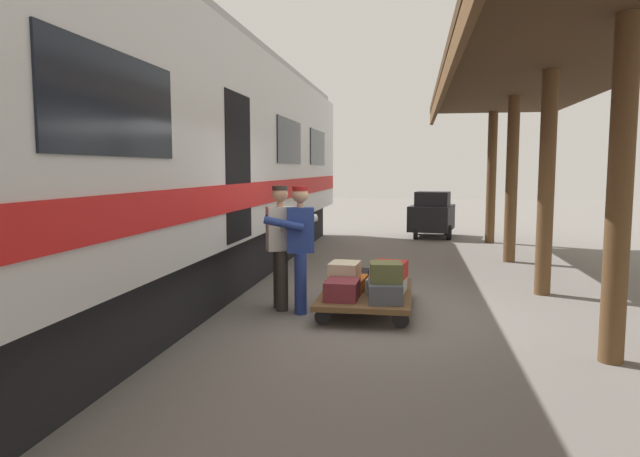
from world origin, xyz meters
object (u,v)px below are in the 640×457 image
Objects in this scene: train_car at (136,160)px; suitcase_cream_canvas at (345,270)px; suitcase_slate_roller at (385,291)px; suitcase_red_plastic at (389,270)px; luggage_cart at (367,294)px; suitcase_olive_duffel at (386,272)px; baggage_tug at (432,215)px; suitcase_black_hardshell at (352,276)px; porter_in_overalls at (299,244)px; suitcase_orange_carryall at (347,283)px; suitcase_gray_aluminum at (387,284)px; suitcase_burgundy_valise at (342,290)px; suitcase_teal_softside at (389,275)px; porter_by_door at (282,243)px.

suitcase_cream_canvas is at bearing -178.33° from train_car.
suitcase_red_plastic is (-0.03, -0.53, 0.18)m from suitcase_slate_roller.
suitcase_olive_duffel reaches higher than luggage_cart.
suitcase_black_hardshell is at bearing 80.27° from baggage_tug.
suitcase_red_plastic is at bearing 175.34° from luggage_cart.
suitcase_orange_carryall is at bearing -158.27° from porter_in_overalls.
suitcase_gray_aluminum is 0.77m from suitcase_burgundy_valise.
suitcase_gray_aluminum is 1.04× the size of suitcase_black_hardshell.
suitcase_orange_carryall is at bearing 45.62° from suitcase_teal_softside.
suitcase_burgundy_valise reaches higher than suitcase_black_hardshell.
suitcase_cream_canvas reaches higher than suitcase_slate_roller.
suitcase_orange_carryall is at bearing -177.72° from train_car.
suitcase_red_plastic is 0.27× the size of porter_in_overalls.
suitcase_black_hardshell is 1.23× the size of suitcase_olive_duffel.
porter_in_overalls is (1.17, 0.80, 0.53)m from suitcase_teal_softside.
porter_by_door is (1.16, 0.11, 0.69)m from luggage_cart.
suitcase_gray_aluminum is at bearing -90.00° from suitcase_slate_roller.
porter_by_door is at bearing 75.42° from baggage_tug.
suitcase_burgundy_valise is 0.60m from suitcase_olive_duffel.
suitcase_gray_aluminum is 0.55m from suitcase_slate_roller.
suitcase_olive_duffel is at bearing 87.36° from suitcase_red_plastic.
suitcase_red_plastic is at bearing -178.49° from train_car.
suitcase_gray_aluminum is 1.28× the size of suitcase_olive_duffel.
train_car reaches higher than suitcase_black_hardshell.
suitcase_slate_roller is at bearing 67.11° from suitcase_olive_duffel.
suitcase_slate_roller reaches higher than luggage_cart.
suitcase_teal_softside is 1.38× the size of suitcase_red_plastic.
suitcase_olive_duffel is 0.77m from suitcase_cream_canvas.
porter_by_door is at bearing -16.34° from suitcase_olive_duffel.
suitcase_orange_carryall reaches higher than suitcase_black_hardshell.
porter_by_door is (0.27, -0.14, 0.00)m from porter_in_overalls.
suitcase_burgundy_valise is 1.13× the size of suitcase_red_plastic.
porter_by_door is at bearing 5.23° from luggage_cart.
luggage_cart is 3.24× the size of suitcase_teal_softside.
suitcase_olive_duffel is (0.02, 0.51, 0.06)m from suitcase_red_plastic.
baggage_tug is at bearing -102.74° from porter_in_overalls.
porter_by_door is at bearing 6.81° from suitcase_orange_carryall.
suitcase_gray_aluminum is at bearing -134.38° from suitcase_burgundy_valise.
suitcase_olive_duffel reaches higher than suitcase_gray_aluminum.
suitcase_cream_canvas is 8.83m from baggage_tug.
porter_in_overalls is (1.17, -0.30, 0.53)m from suitcase_slate_roller.
suitcase_teal_softside is (-3.52, -0.67, -1.66)m from train_car.
porter_in_overalls reaches higher than suitcase_red_plastic.
luggage_cart is at bearing -4.66° from suitcase_red_plastic.
suitcase_cream_canvas is at bearing 45.59° from suitcase_teal_softside.
suitcase_gray_aluminum is 0.83× the size of suitcase_slate_roller.
suitcase_olive_duffel is at bearing 139.57° from suitcase_cream_canvas.
suitcase_red_plastic is at bearing -179.27° from suitcase_cream_canvas.
luggage_cart is at bearing -174.77° from porter_by_door.
suitcase_black_hardshell is (0.27, -0.55, 0.13)m from luggage_cart.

